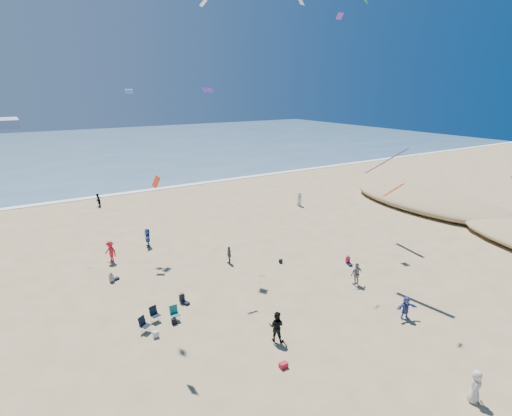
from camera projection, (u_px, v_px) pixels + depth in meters
ground at (311, 412)px, 18.42m from camera, size 220.00×220.00×0.00m
ocean at (57, 150)px, 95.62m from camera, size 220.00×100.00×0.06m
surf_line at (102, 196)px, 54.98m from camera, size 220.00×1.20×0.08m
standing_flyers at (219, 272)px, 30.48m from camera, size 36.12×48.70×1.90m
seated_group at (277, 326)px, 24.29m from camera, size 18.72×26.85×0.84m
chair_cluster at (159, 318)px, 25.06m from camera, size 2.72×1.58×1.00m
white_tote at (156, 334)px, 23.87m from camera, size 0.35×0.20×0.40m
black_backpack at (174, 321)px, 25.23m from camera, size 0.30×0.22×0.38m
cooler at (284, 365)px, 21.29m from camera, size 0.45×0.30×0.30m
navy_bag at (281, 261)px, 34.04m from camera, size 0.28×0.18×0.34m
kites_aloft at (296, 85)px, 29.14m from camera, size 41.75×39.47×31.09m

